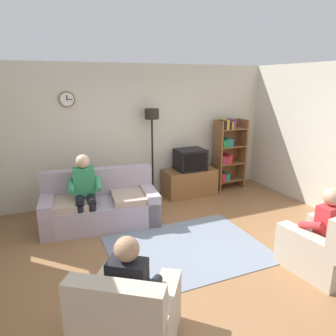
% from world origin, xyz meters
% --- Properties ---
extents(ground_plane, '(12.00, 12.00, 0.00)m').
position_xyz_m(ground_plane, '(0.00, 0.00, 0.00)').
color(ground_plane, '#8C603D').
extents(back_wall_assembly, '(6.20, 0.17, 2.70)m').
position_xyz_m(back_wall_assembly, '(-0.00, 2.66, 1.35)').
color(back_wall_assembly, beige).
rests_on(back_wall_assembly, ground_plane).
extents(couch, '(1.99, 1.10, 0.90)m').
position_xyz_m(couch, '(-1.13, 1.58, 0.31)').
color(couch, '#A899A8').
rests_on(couch, ground_plane).
extents(tv_stand, '(1.10, 0.56, 0.56)m').
position_xyz_m(tv_stand, '(0.91, 2.25, 0.28)').
color(tv_stand, brown).
rests_on(tv_stand, ground_plane).
extents(tv, '(0.60, 0.49, 0.44)m').
position_xyz_m(tv, '(0.91, 2.23, 0.78)').
color(tv, black).
rests_on(tv, tv_stand).
extents(bookshelf, '(0.68, 0.36, 1.57)m').
position_xyz_m(bookshelf, '(1.89, 2.32, 0.83)').
color(bookshelf, brown).
rests_on(bookshelf, ground_plane).
extents(floor_lamp, '(0.28, 0.28, 1.85)m').
position_xyz_m(floor_lamp, '(0.11, 2.35, 1.45)').
color(floor_lamp, black).
rests_on(floor_lamp, ground_plane).
extents(armchair_near_window, '(1.16, 1.18, 0.90)m').
position_xyz_m(armchair_near_window, '(-1.42, -1.14, 0.29)').
color(armchair_near_window, '#BCAD99').
rests_on(armchair_near_window, ground_plane).
extents(armchair_near_bookshelf, '(0.88, 0.95, 0.90)m').
position_xyz_m(armchair_near_bookshelf, '(1.23, -0.94, 0.29)').
color(armchair_near_bookshelf, '#BCAD99').
rests_on(armchair_near_bookshelf, ground_plane).
extents(area_rug, '(2.20, 1.70, 0.01)m').
position_xyz_m(area_rug, '(-0.16, 0.21, 0.01)').
color(area_rug, slate).
rests_on(area_rug, ground_plane).
extents(person_on_couch, '(0.55, 0.57, 1.24)m').
position_xyz_m(person_on_couch, '(-1.38, 1.47, 0.70)').
color(person_on_couch, '#338C59').
rests_on(person_on_couch, ground_plane).
extents(person_in_left_armchair, '(0.61, 0.64, 1.12)m').
position_xyz_m(person_in_left_armchair, '(-1.37, -1.06, 0.60)').
color(person_in_left_armchair, black).
rests_on(person_in_left_armchair, ground_plane).
extents(person_in_right_armchair, '(0.54, 0.56, 1.12)m').
position_xyz_m(person_in_right_armchair, '(1.22, -0.85, 0.60)').
color(person_in_right_armchair, red).
rests_on(person_in_right_armchair, ground_plane).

